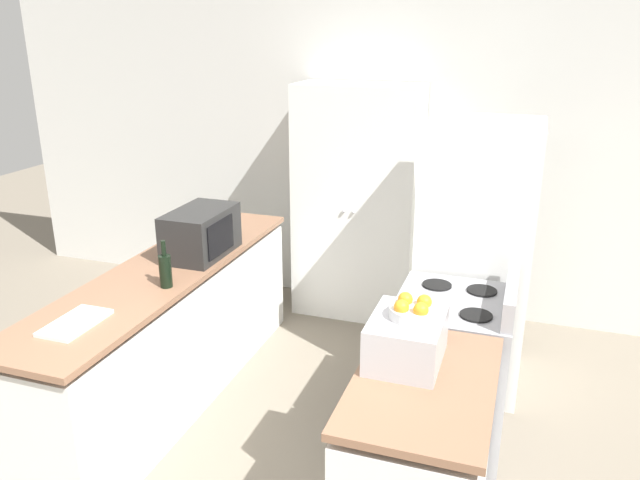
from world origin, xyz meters
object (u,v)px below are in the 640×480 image
wine_bottle (165,270)px  fruit_bowl (413,310)px  stove (450,371)px  toaster_oven (406,339)px  microwave (201,233)px  pantry_cabinet (357,203)px  refrigerator (475,257)px

wine_bottle → fruit_bowl: bearing=-13.9°
stove → toaster_oven: bearing=-100.3°
stove → microwave: (-1.68, 0.19, 0.60)m
pantry_cabinet → microwave: size_ratio=3.56×
toaster_oven → fruit_bowl: (0.02, 0.01, 0.15)m
refrigerator → wine_bottle: refrigerator is taller
fruit_bowl → wine_bottle: bearing=166.1°
refrigerator → fruit_bowl: (-0.14, -1.49, 0.27)m
pantry_cabinet → microwave: bearing=-116.8°
stove → fruit_bowl: size_ratio=5.11×
fruit_bowl → stove: bearing=81.2°
refrigerator → stove: bearing=-92.4°
stove → fruit_bowl: bearing=-98.8°
wine_bottle → toaster_oven: bearing=-14.4°
pantry_cabinet → wine_bottle: 2.00m
pantry_cabinet → wine_bottle: pantry_cabinet is taller
microwave → fruit_bowl: bearing=-30.3°
refrigerator → wine_bottle: (-1.65, -1.12, 0.12)m
stove → toaster_oven: toaster_oven is taller
pantry_cabinet → stove: (1.00, -1.55, -0.50)m
pantry_cabinet → toaster_oven: size_ratio=4.70×
stove → wine_bottle: 1.74m
pantry_cabinet → wine_bottle: (-0.62, -1.90, 0.05)m
toaster_oven → fruit_bowl: fruit_bowl is taller
pantry_cabinet → refrigerator: size_ratio=1.07×
stove → refrigerator: size_ratio=0.60×
microwave → fruit_bowl: 1.82m
microwave → fruit_bowl: size_ratio=2.59×
microwave → toaster_oven: size_ratio=1.32×
pantry_cabinet → microwave: 1.52m
refrigerator → microwave: bearing=-161.4°
refrigerator → toaster_oven: size_ratio=4.37×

